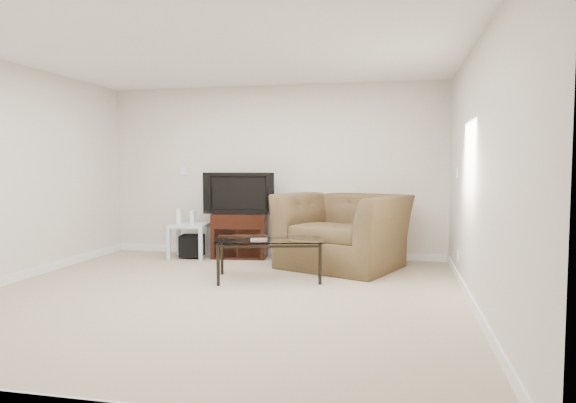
% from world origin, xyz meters
% --- Properties ---
extents(floor, '(5.00, 5.00, 0.00)m').
position_xyz_m(floor, '(0.00, 0.00, 0.00)').
color(floor, tan).
rests_on(floor, ground).
extents(ceiling, '(5.00, 5.00, 0.00)m').
position_xyz_m(ceiling, '(0.00, 0.00, 2.50)').
color(ceiling, white).
rests_on(ceiling, ground).
extents(wall_back, '(5.00, 0.02, 2.50)m').
position_xyz_m(wall_back, '(0.00, 2.50, 1.25)').
color(wall_back, silver).
rests_on(wall_back, ground).
extents(wall_right, '(0.02, 5.00, 2.50)m').
position_xyz_m(wall_right, '(2.50, 0.00, 1.25)').
color(wall_right, silver).
rests_on(wall_right, ground).
extents(plate_back, '(0.12, 0.02, 0.12)m').
position_xyz_m(plate_back, '(-1.40, 2.49, 1.25)').
color(plate_back, white).
rests_on(plate_back, wall_back).
extents(plate_right_switch, '(0.02, 0.09, 0.13)m').
position_xyz_m(plate_right_switch, '(2.49, 1.60, 1.25)').
color(plate_right_switch, white).
rests_on(plate_right_switch, wall_right).
extents(plate_right_outlet, '(0.02, 0.08, 0.12)m').
position_xyz_m(plate_right_outlet, '(2.49, 1.30, 0.30)').
color(plate_right_outlet, white).
rests_on(plate_right_outlet, wall_right).
extents(tv_stand, '(0.83, 0.62, 0.64)m').
position_xyz_m(tv_stand, '(-0.44, 2.28, 0.32)').
color(tv_stand, black).
rests_on(tv_stand, floor).
extents(dvd_player, '(0.43, 0.33, 0.06)m').
position_xyz_m(dvd_player, '(-0.43, 2.24, 0.54)').
color(dvd_player, black).
rests_on(dvd_player, tv_stand).
extents(television, '(0.97, 0.29, 0.59)m').
position_xyz_m(television, '(-0.43, 2.25, 0.94)').
color(television, black).
rests_on(television, tv_stand).
extents(side_table, '(0.57, 0.57, 0.50)m').
position_xyz_m(side_table, '(-1.14, 2.05, 0.25)').
color(side_table, silver).
rests_on(side_table, floor).
extents(subwoofer, '(0.35, 0.35, 0.31)m').
position_xyz_m(subwoofer, '(-1.11, 2.07, 0.18)').
color(subwoofer, black).
rests_on(subwoofer, floor).
extents(game_console, '(0.07, 0.17, 0.23)m').
position_xyz_m(game_console, '(-1.26, 2.02, 0.61)').
color(game_console, white).
rests_on(game_console, side_table).
extents(game_case, '(0.08, 0.15, 0.20)m').
position_xyz_m(game_case, '(-1.08, 2.04, 0.59)').
color(game_case, silver).
rests_on(game_case, side_table).
extents(recliner, '(1.74, 1.45, 1.29)m').
position_xyz_m(recliner, '(1.10, 1.85, 0.65)').
color(recliner, brown).
rests_on(recliner, floor).
extents(coffee_table, '(1.36, 0.99, 0.48)m').
position_xyz_m(coffee_table, '(0.33, 0.93, 0.24)').
color(coffee_table, black).
rests_on(coffee_table, floor).
extents(remote, '(0.20, 0.10, 0.02)m').
position_xyz_m(remote, '(0.24, 0.81, 0.49)').
color(remote, '#B2B2B7').
rests_on(remote, coffee_table).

